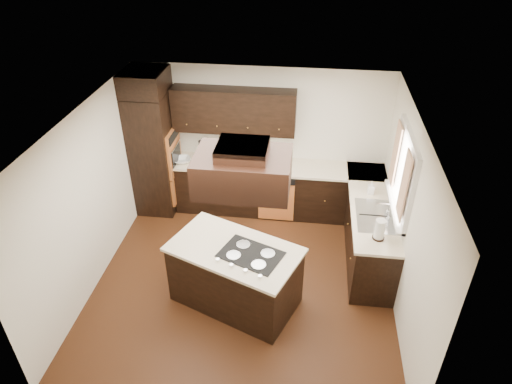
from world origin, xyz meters
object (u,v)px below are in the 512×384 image
oven_column (154,153)px  spice_rack (221,155)px  range_hood (243,172)px  island (235,276)px

oven_column → spice_rack: size_ratio=5.61×
oven_column → spice_rack: 1.14m
oven_column → range_hood: bearing=-50.3°
oven_column → spice_rack: bearing=3.1°
island → range_hood: bearing=-21.4°
oven_column → range_hood: (1.88, -2.25, 1.10)m
oven_column → range_hood: range_hood is taller
island → oven_column: bearing=151.3°
oven_column → island: bearing=-50.8°
island → range_hood: (0.15, -0.14, 1.72)m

